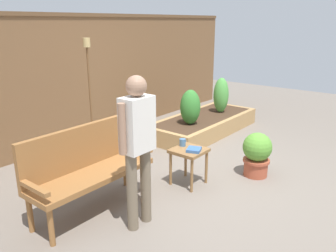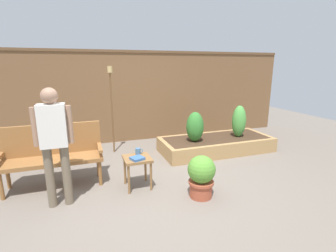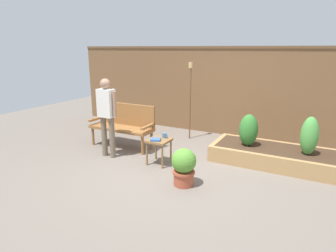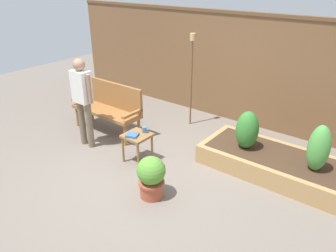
{
  "view_description": "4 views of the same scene",
  "coord_description": "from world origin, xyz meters",
  "views": [
    {
      "loc": [
        -3.68,
        -2.2,
        2.03
      ],
      "look_at": [
        -0.05,
        0.7,
        0.61
      ],
      "focal_mm": 36.69,
      "sensor_mm": 36.0,
      "label": 1
    },
    {
      "loc": [
        -1.04,
        -3.28,
        1.81
      ],
      "look_at": [
        0.49,
        1.09,
        0.67
      ],
      "focal_mm": 26.31,
      "sensor_mm": 36.0,
      "label": 2
    },
    {
      "loc": [
        2.21,
        -4.27,
        2.12
      ],
      "look_at": [
        -0.24,
        0.31,
        0.71
      ],
      "focal_mm": 30.83,
      "sensor_mm": 36.0,
      "label": 3
    },
    {
      "loc": [
        2.87,
        -3.2,
        2.81
      ],
      "look_at": [
        -0.01,
        0.51,
        0.58
      ],
      "focal_mm": 34.81,
      "sensor_mm": 36.0,
      "label": 4
    }
  ],
  "objects": [
    {
      "name": "ground_plane",
      "position": [
        0.0,
        0.0,
        0.0
      ],
      "size": [
        14.0,
        14.0,
        0.0
      ],
      "primitive_type": "plane",
      "color": "#70665B"
    },
    {
      "name": "shrub_near_bench",
      "position": [
        1.08,
        1.1,
        0.6
      ],
      "size": [
        0.35,
        0.35,
        0.61
      ],
      "color": "brown",
      "rests_on": "raised_planter_bed"
    },
    {
      "name": "potted_boxwood",
      "position": [
        0.45,
        -0.44,
        0.33
      ],
      "size": [
        0.39,
        0.39,
        0.61
      ],
      "color": "#A84C33",
      "rests_on": "ground_plane"
    },
    {
      "name": "book_on_table",
      "position": [
        -0.35,
        0.04,
        0.5
      ],
      "size": [
        0.22,
        0.22,
        0.04
      ],
      "primitive_type": "cube",
      "rotation": [
        0.0,
        0.0,
        0.38
      ],
      "color": "#38609E",
      "rests_on": "side_table"
    },
    {
      "name": "fence_back",
      "position": [
        0.0,
        2.6,
        1.09
      ],
      "size": [
        8.4,
        0.14,
        2.16
      ],
      "color": "brown",
      "rests_on": "ground_plane"
    },
    {
      "name": "raised_planter_bed",
      "position": [
        1.63,
        1.18,
        0.15
      ],
      "size": [
        2.4,
        1.0,
        0.3
      ],
      "color": "#AD8451",
      "rests_on": "ground_plane"
    },
    {
      "name": "cup_on_table",
      "position": [
        -0.29,
        0.26,
        0.53
      ],
      "size": [
        0.12,
        0.08,
        0.1
      ],
      "color": "teal",
      "rests_on": "side_table"
    },
    {
      "name": "shrub_far_corner",
      "position": [
        2.12,
        1.1,
        0.64
      ],
      "size": [
        0.29,
        0.29,
        0.68
      ],
      "color": "brown",
      "rests_on": "raised_planter_bed"
    },
    {
      "name": "side_table",
      "position": [
        -0.34,
        0.13,
        0.4
      ],
      "size": [
        0.4,
        0.4,
        0.48
      ],
      "color": "olive",
      "rests_on": "ground_plane"
    },
    {
      "name": "person_by_bench",
      "position": [
        -1.41,
        -0.02,
        0.93
      ],
      "size": [
        0.47,
        0.2,
        1.56
      ],
      "color": "#70604C",
      "rests_on": "ground_plane"
    },
    {
      "name": "tiki_torch",
      "position": [
        -0.47,
        1.85,
        1.23
      ],
      "size": [
        0.1,
        0.1,
        1.8
      ],
      "color": "brown",
      "rests_on": "ground_plane"
    },
    {
      "name": "garden_bench",
      "position": [
        -1.53,
        0.66,
        0.54
      ],
      "size": [
        1.44,
        0.48,
        0.94
      ],
      "color": "#936033",
      "rests_on": "ground_plane"
    }
  ]
}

